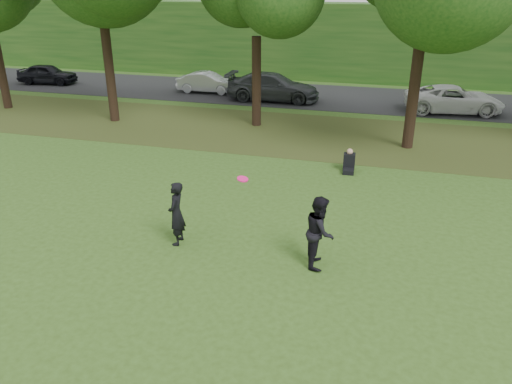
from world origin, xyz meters
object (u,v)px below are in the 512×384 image
Objects in this scene: frisbee at (243,179)px; seated_person at (349,163)px; player_left at (176,214)px; player_right at (320,231)px.

frisbee is 0.41× the size of seated_person.
seated_person is (3.82, 6.70, -0.56)m from player_left.
player_right reaches higher than player_left.
frisbee reaches higher than seated_person.
player_right reaches higher than seated_person.
player_left is 7.73m from seated_person.
frisbee is at bearing -109.31° from seated_person.
seated_person is (0.04, 6.76, -0.60)m from player_right.
seated_person is (1.90, 7.01, -1.86)m from frisbee.
seated_person is at bearing 74.82° from frisbee.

